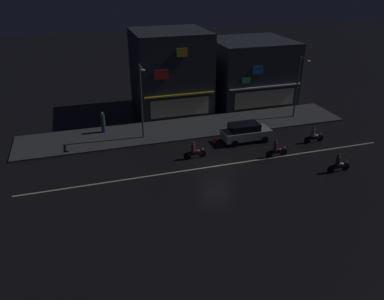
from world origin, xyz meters
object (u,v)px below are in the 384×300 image
object	(u,v)px
pedestrian_on_sidewalk	(103,123)
traffic_cone	(214,140)
motorcycle_trailing_far	(194,151)
parked_car_near_kerb	(245,132)
motorcycle_lead	(314,136)
motorcycle_following	(276,150)
motorcycle_opposite_lane	(338,164)
streetlamp_mid	(299,82)
streetlamp_west	(141,96)

from	to	relation	value
pedestrian_on_sidewalk	traffic_cone	bearing A→B (deg)	149.97
motorcycle_trailing_far	traffic_cone	distance (m)	3.60
parked_car_near_kerb	traffic_cone	xyz separation A→B (m)	(-2.72, 0.53, -0.59)
motorcycle_lead	motorcycle_following	bearing A→B (deg)	-165.89
pedestrian_on_sidewalk	motorcycle_following	xyz separation A→B (m)	(12.90, -9.10, -0.41)
parked_car_near_kerb	motorcycle_trailing_far	world-z (taller)	parked_car_near_kerb
parked_car_near_kerb	motorcycle_lead	world-z (taller)	parked_car_near_kerb
parked_car_near_kerb	traffic_cone	bearing A→B (deg)	-10.99
motorcycle_lead	motorcycle_opposite_lane	bearing A→B (deg)	-108.59
motorcycle_following	traffic_cone	bearing A→B (deg)	131.67
streetlamp_mid	motorcycle_trailing_far	size ratio (longest dim) A/B	3.23
streetlamp_mid	parked_car_near_kerb	bearing A→B (deg)	-153.08
motorcycle_lead	motorcycle_opposite_lane	world-z (taller)	same
pedestrian_on_sidewalk	motorcycle_lead	size ratio (longest dim) A/B	1.03
streetlamp_mid	pedestrian_on_sidewalk	xyz separation A→B (m)	(-18.97, 1.84, -2.77)
parked_car_near_kerb	motorcycle_trailing_far	bearing A→B (deg)	19.76
pedestrian_on_sidewalk	motorcycle_following	distance (m)	15.79
streetlamp_mid	motorcycle_opposite_lane	bearing A→B (deg)	-104.42
motorcycle_following	motorcycle_trailing_far	bearing A→B (deg)	164.27
streetlamp_west	streetlamp_mid	world-z (taller)	streetlamp_west
motorcycle_following	traffic_cone	distance (m)	5.65
streetlamp_mid	motorcycle_following	xyz separation A→B (m)	(-6.07, -7.26, -3.19)
pedestrian_on_sidewalk	motorcycle_opposite_lane	size ratio (longest dim) A/B	1.03
streetlamp_mid	motorcycle_following	size ratio (longest dim) A/B	3.23
traffic_cone	streetlamp_mid	bearing A→B (deg)	17.45
motorcycle_following	motorcycle_trailing_far	size ratio (longest dim) A/B	1.00
motorcycle_lead	streetlamp_west	bearing A→B (deg)	155.30
motorcycle_following	motorcycle_trailing_far	distance (m)	6.64
parked_car_near_kerb	motorcycle_lead	size ratio (longest dim) A/B	2.26
motorcycle_lead	traffic_cone	world-z (taller)	motorcycle_lead
streetlamp_west	motorcycle_following	world-z (taller)	streetlamp_west
streetlamp_mid	traffic_cone	distance (m)	10.94
streetlamp_west	streetlamp_mid	xyz separation A→B (m)	(15.68, 0.65, -0.26)
motorcycle_lead	motorcycle_following	size ratio (longest dim) A/B	1.00
motorcycle_opposite_lane	parked_car_near_kerb	bearing A→B (deg)	-54.85
streetlamp_west	streetlamp_mid	size ratio (longest dim) A/B	1.08
motorcycle_opposite_lane	streetlamp_mid	bearing A→B (deg)	-100.19
parked_car_near_kerb	motorcycle_trailing_far	distance (m)	5.68
motorcycle_opposite_lane	pedestrian_on_sidewalk	bearing A→B (deg)	-34.00
motorcycle_following	motorcycle_trailing_far	world-z (taller)	same
streetlamp_mid	traffic_cone	world-z (taller)	streetlamp_mid
motorcycle_opposite_lane	traffic_cone	size ratio (longest dim) A/B	3.45
motorcycle_lead	streetlamp_mid	bearing A→B (deg)	69.66
streetlamp_mid	pedestrian_on_sidewalk	world-z (taller)	streetlamp_mid
motorcycle_lead	traffic_cone	xyz separation A→B (m)	(-8.33, 2.58, -0.36)
pedestrian_on_sidewalk	traffic_cone	distance (m)	10.38
pedestrian_on_sidewalk	traffic_cone	world-z (taller)	pedestrian_on_sidewalk
motorcycle_following	motorcycle_lead	bearing A→B (deg)	18.41
parked_car_near_kerb	motorcycle_following	size ratio (longest dim) A/B	2.26
motorcycle_opposite_lane	motorcycle_trailing_far	xyz separation A→B (m)	(-9.69, 5.35, 0.00)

